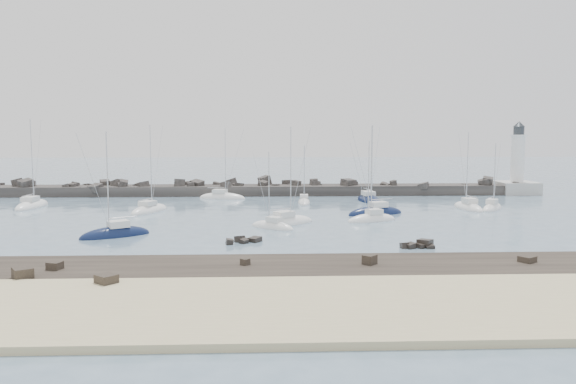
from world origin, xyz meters
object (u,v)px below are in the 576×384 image
object	(u,v)px
sailboat_5	(272,227)
sailboat_12	(492,209)
sailboat_2	(115,235)
sailboat_8	(369,201)
sailboat_1	(32,206)
sailboat_10	(468,208)
sailboat_7	(287,223)
sailboat_3	(149,211)
sailboat_4	(222,198)
sailboat_9	(372,220)
sailboat_6	(304,203)
lighthouse	(517,178)
sailboat_13	(375,213)

from	to	relation	value
sailboat_5	sailboat_12	distance (m)	37.29
sailboat_2	sailboat_8	distance (m)	46.50
sailboat_1	sailboat_2	size ratio (longest dim) A/B	1.16
sailboat_1	sailboat_10	bearing A→B (deg)	-4.13
sailboat_7	sailboat_12	bearing A→B (deg)	21.67
sailboat_3	sailboat_10	xyz separation A→B (m)	(48.59, 0.98, 0.01)
sailboat_4	sailboat_2	bearing A→B (deg)	-104.26
sailboat_5	sailboat_9	bearing A→B (deg)	20.73
sailboat_6	sailboat_12	world-z (taller)	sailboat_12
sailboat_9	sailboat_10	bearing A→B (deg)	33.10
sailboat_1	sailboat_9	bearing A→B (deg)	-17.42
sailboat_7	sailboat_9	size ratio (longest dim) A/B	1.16
lighthouse	sailboat_9	xyz separation A→B (m)	(-34.31, -32.61, -2.95)
lighthouse	sailboat_6	size ratio (longest dim) A/B	1.39
sailboat_1	sailboat_8	size ratio (longest dim) A/B	1.07
sailboat_2	sailboat_6	bearing A→B (deg)	51.04
sailboat_3	sailboat_4	world-z (taller)	sailboat_3
sailboat_6	sailboat_8	size ratio (longest dim) A/B	0.75
sailboat_6	sailboat_12	distance (m)	29.67
sailboat_12	sailboat_10	bearing A→B (deg)	169.27
lighthouse	sailboat_3	xyz separation A→B (m)	(-65.84, -22.46, -2.95)
sailboat_1	sailboat_6	distance (m)	43.53
sailboat_9	sailboat_13	xyz separation A→B (m)	(1.69, 6.15, 0.01)
sailboat_7	sailboat_3	bearing A→B (deg)	148.20
sailboat_2	sailboat_4	xyz separation A→B (m)	(9.27, 36.49, -0.02)
sailboat_6	sailboat_2	bearing A→B (deg)	-128.96
sailboat_10	lighthouse	bearing A→B (deg)	51.25
sailboat_3	sailboat_4	xyz separation A→B (m)	(9.54, 16.47, -0.00)
sailboat_2	sailboat_9	size ratio (longest dim) A/B	1.11
sailboat_5	sailboat_10	xyz separation A→B (m)	(30.40, 16.17, 0.02)
sailboat_4	sailboat_9	size ratio (longest dim) A/B	1.16
sailboat_3	sailboat_8	distance (m)	36.67
sailboat_3	sailboat_5	xyz separation A→B (m)	(18.20, -15.19, -0.00)
sailboat_13	sailboat_8	bearing A→B (deg)	83.04
sailboat_8	sailboat_10	xyz separation A→B (m)	(13.56, -9.88, 0.00)
sailboat_8	sailboat_3	bearing A→B (deg)	-162.77
lighthouse	sailboat_4	bearing A→B (deg)	-173.92
sailboat_12	sailboat_6	bearing A→B (deg)	162.93
sailboat_9	sailboat_10	world-z (taller)	sailboat_10
sailboat_13	lighthouse	bearing A→B (deg)	39.05
sailboat_4	sailboat_7	xyz separation A→B (m)	(10.51, -28.90, 0.01)
sailboat_6	sailboat_9	distance (m)	20.69
sailboat_10	sailboat_3	bearing A→B (deg)	-178.85
sailboat_4	sailboat_12	size ratio (longest dim) A/B	1.22
sailboat_1	sailboat_7	size ratio (longest dim) A/B	1.11
sailboat_10	sailboat_13	xyz separation A→B (m)	(-15.38, -4.98, 0.00)
sailboat_8	sailboat_9	distance (m)	21.30
sailboat_7	sailboat_13	world-z (taller)	sailboat_13
sailboat_4	sailboat_1	bearing A→B (deg)	-160.13
sailboat_5	sailboat_9	world-z (taller)	sailboat_9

